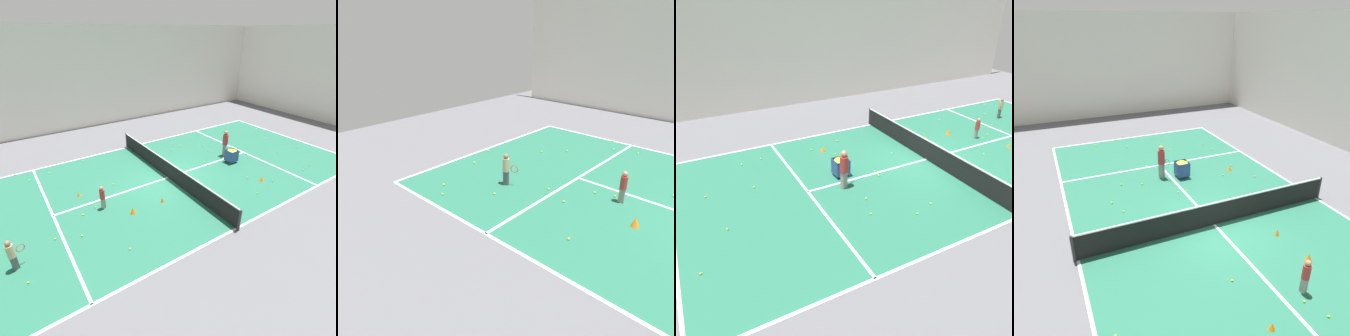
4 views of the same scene
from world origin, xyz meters
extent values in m
plane|color=#5B5B60|center=(0.00, 0.00, 0.00)|extent=(36.67, 36.67, 0.00)
cube|color=#23664C|center=(0.00, 0.00, 0.00)|extent=(9.81, 21.41, 0.00)
cube|color=white|center=(4.90, 0.00, 0.01)|extent=(0.10, 21.41, 0.00)
cube|color=white|center=(0.00, -5.89, 0.01)|extent=(9.81, 0.10, 0.00)
cube|color=white|center=(0.00, 5.89, 0.01)|extent=(9.81, 0.10, 0.00)
cube|color=white|center=(0.00, 0.00, 0.01)|extent=(0.10, 11.78, 0.00)
cube|color=silver|center=(10.61, 0.00, 3.70)|extent=(0.15, 32.97, 7.40)
cylinder|color=#2D2D33|center=(5.00, 0.00, 0.48)|extent=(0.10, 0.10, 0.97)
cube|color=black|center=(0.00, 0.00, 0.47)|extent=(9.91, 0.03, 0.90)
cube|color=white|center=(0.00, 0.00, 0.94)|extent=(9.91, 0.04, 0.05)
cube|color=#4C4C56|center=(2.27, -7.53, 0.27)|extent=(0.17, 0.22, 0.54)
cylinder|color=tan|center=(2.27, -7.53, 0.78)|extent=(0.30, 0.30, 0.48)
sphere|color=#846047|center=(2.27, -7.53, 1.11)|extent=(0.18, 0.18, 0.18)
torus|color=#B22D2D|center=(2.13, -7.26, 0.66)|extent=(0.10, 0.28, 0.28)
cube|color=gray|center=(-0.40, 4.50, 0.37)|extent=(0.25, 0.30, 0.74)
cylinder|color=#B22D2D|center=(-0.40, 4.50, 1.06)|extent=(0.43, 0.43, 0.65)
sphere|color=#A87A5B|center=(-0.40, 4.50, 1.51)|extent=(0.25, 0.25, 0.25)
torus|color=#2D478C|center=(-0.21, 4.21, 0.90)|extent=(0.14, 0.27, 0.28)
cube|color=gray|center=(0.68, -3.87, 0.25)|extent=(0.13, 0.19, 0.50)
cylinder|color=#B22D2D|center=(0.68, -3.87, 0.73)|extent=(0.25, 0.25, 0.45)
sphere|color=#A87A5B|center=(0.68, -3.87, 1.03)|extent=(0.17, 0.17, 0.17)
cube|color=#2D478C|center=(0.52, 4.17, 0.12)|extent=(0.60, 0.60, 0.02)
cube|color=#2D478C|center=(0.52, 3.88, 0.45)|extent=(0.60, 0.02, 0.66)
cube|color=#2D478C|center=(0.52, 4.46, 0.45)|extent=(0.60, 0.02, 0.66)
cube|color=#2D478C|center=(0.23, 4.17, 0.45)|extent=(0.02, 0.60, 0.66)
cube|color=#2D478C|center=(0.81, 4.17, 0.45)|extent=(0.02, 0.60, 0.66)
ellipsoid|color=yellow|center=(0.52, 4.17, 0.72)|extent=(0.56, 0.56, 0.16)
cylinder|color=black|center=(0.31, 3.96, 0.06)|extent=(0.05, 0.05, 0.12)
cylinder|color=black|center=(0.73, 3.96, 0.06)|extent=(0.05, 0.05, 0.12)
cylinder|color=black|center=(0.31, 4.38, 0.06)|extent=(0.05, 0.05, 0.12)
cylinder|color=black|center=(0.73, 4.38, 0.06)|extent=(0.05, 0.05, 0.12)
cone|color=orange|center=(3.01, 3.88, 0.12)|extent=(0.25, 0.25, 0.24)
cone|color=orange|center=(1.73, -2.97, 0.15)|extent=(0.24, 0.24, 0.30)
cone|color=orange|center=(1.72, -1.45, 0.12)|extent=(0.17, 0.17, 0.24)
cone|color=orange|center=(-0.88, -4.51, 0.11)|extent=(0.18, 0.18, 0.21)
sphere|color=yellow|center=(0.69, -4.81, 0.04)|extent=(0.07, 0.07, 0.07)
sphere|color=yellow|center=(3.84, -9.16, 0.04)|extent=(0.07, 0.07, 0.07)
sphere|color=yellow|center=(-1.49, 4.14, 0.04)|extent=(0.07, 0.07, 0.07)
sphere|color=yellow|center=(1.55, -6.15, 0.04)|extent=(0.07, 0.07, 0.07)
sphere|color=yellow|center=(-3.14, 3.04, 0.04)|extent=(0.07, 0.07, 0.07)
sphere|color=yellow|center=(4.31, -8.61, 0.04)|extent=(0.07, 0.07, 0.07)
sphere|color=yellow|center=(-0.91, -2.73, 0.04)|extent=(0.07, 0.07, 0.07)
sphere|color=yellow|center=(3.58, -4.02, 0.04)|extent=(0.07, 0.07, 0.07)
sphere|color=yellow|center=(1.42, 9.48, 0.04)|extent=(0.07, 0.07, 0.07)
sphere|color=yellow|center=(-2.52, 10.11, 0.04)|extent=(0.07, 0.07, 0.07)
sphere|color=yellow|center=(-2.39, 4.48, 0.04)|extent=(0.07, 0.07, 0.07)
sphere|color=yellow|center=(0.11, 2.74, 0.04)|extent=(0.07, 0.07, 0.07)
sphere|color=yellow|center=(3.35, 4.34, 0.04)|extent=(0.07, 0.07, 0.07)
sphere|color=yellow|center=(3.55, 6.78, 0.04)|extent=(0.07, 0.07, 0.07)
sphere|color=yellow|center=(1.19, 1.10, 0.04)|extent=(0.07, 0.07, 0.07)
sphere|color=yellow|center=(1.25, 7.68, 0.04)|extent=(0.07, 0.07, 0.07)
sphere|color=yellow|center=(0.46, -4.18, 0.04)|extent=(0.07, 0.07, 0.07)
sphere|color=yellow|center=(-0.72, 5.95, 0.04)|extent=(0.07, 0.07, 0.07)
sphere|color=yellow|center=(1.94, -5.25, 0.04)|extent=(0.07, 0.07, 0.07)
sphere|color=yellow|center=(3.40, 7.68, 0.04)|extent=(0.07, 0.07, 0.07)
sphere|color=yellow|center=(2.40, 3.49, 0.04)|extent=(0.07, 0.07, 0.07)
sphere|color=yellow|center=(3.71, 2.74, 0.04)|extent=(0.07, 0.07, 0.07)
sphere|color=yellow|center=(-0.27, 2.78, 0.04)|extent=(0.07, 0.07, 0.07)
sphere|color=yellow|center=(-0.90, 9.09, 0.04)|extent=(0.07, 0.07, 0.07)
sphere|color=yellow|center=(-2.87, 2.20, 0.04)|extent=(0.07, 0.07, 0.07)
sphere|color=yellow|center=(3.10, -7.30, 0.04)|extent=(0.07, 0.07, 0.07)
camera|label=1|loc=(10.13, -6.74, 7.00)|focal=28.00mm
camera|label=2|loc=(10.13, -0.33, 5.37)|focal=35.00mm
camera|label=3|loc=(-10.13, 9.61, 7.00)|focal=35.00mm
camera|label=4|loc=(-5.18, -8.81, 7.00)|focal=35.00mm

